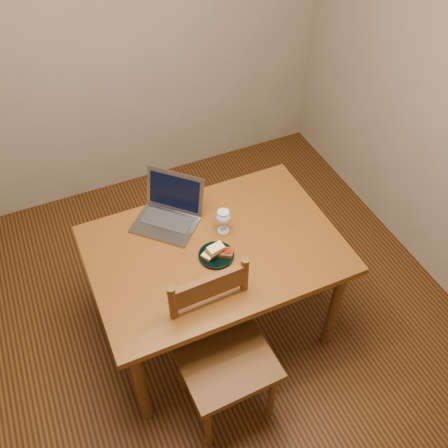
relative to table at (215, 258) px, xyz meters
name	(u,v)px	position (x,y,z in m)	size (l,w,h in m)	color
floor	(204,338)	(-0.11, -0.06, -0.66)	(3.20, 3.20, 0.02)	black
back_wall	(100,24)	(-0.11, 1.55, 0.65)	(3.20, 0.02, 2.60)	gray
table	(215,258)	(0.00, 0.00, 0.00)	(1.30, 0.90, 0.74)	#49270C
chair	(223,349)	(-0.15, -0.45, -0.13)	(0.46, 0.44, 0.48)	#43240E
plate	(216,255)	(-0.02, -0.06, 0.09)	(0.18, 0.18, 0.02)	black
sandwich_cheese	(210,253)	(-0.05, -0.05, 0.11)	(0.09, 0.05, 0.03)	#381E0C
sandwich_tomato	(223,252)	(0.02, -0.07, 0.12)	(0.10, 0.06, 0.03)	#381E0C
sandwich_top	(216,249)	(-0.02, -0.06, 0.14)	(0.10, 0.06, 0.03)	#381E0C
milk_glass	(223,221)	(0.09, 0.09, 0.16)	(0.08, 0.08, 0.15)	white
laptop	(170,209)	(-0.14, 0.30, 0.15)	(0.45, 0.45, 0.24)	slate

